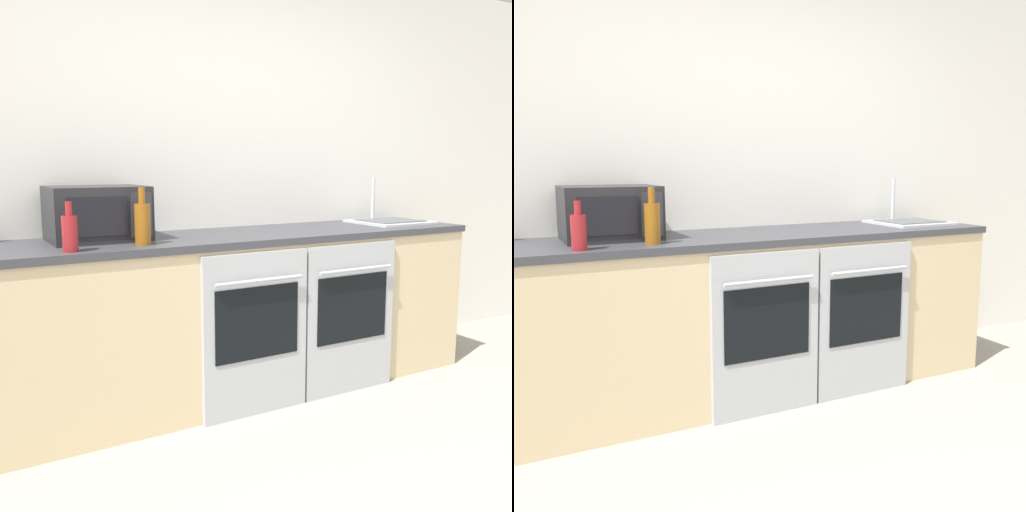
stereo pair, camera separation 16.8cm
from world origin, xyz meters
TOP-DOWN VIEW (x-y plane):
  - wall_back at (0.00, 1.97)m, footprint 10.00×0.06m
  - counter_back at (0.00, 1.61)m, footprint 2.98×0.68m
  - oven_left at (-0.07, 1.27)m, footprint 0.62×0.06m
  - oven_right at (0.56, 1.27)m, footprint 0.62×0.06m
  - microwave at (-0.77, 1.70)m, footprint 0.48×0.38m
  - bottle_red at (-0.97, 1.37)m, footprint 0.07×0.07m
  - bottle_amber at (-0.62, 1.42)m, footprint 0.08×0.08m
  - sink at (1.16, 1.63)m, footprint 0.46×0.43m

SIDE VIEW (x-z plane):
  - oven_left at x=-0.07m, z-range 0.01..0.89m
  - oven_right at x=0.56m, z-range 0.01..0.89m
  - counter_back at x=0.00m, z-range 0.00..0.94m
  - sink at x=1.16m, z-range 0.81..1.10m
  - bottle_red at x=-0.97m, z-range 0.92..1.14m
  - bottle_amber at x=-0.62m, z-range 0.91..1.19m
  - microwave at x=-0.77m, z-range 0.94..1.22m
  - wall_back at x=0.00m, z-range 0.00..2.60m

